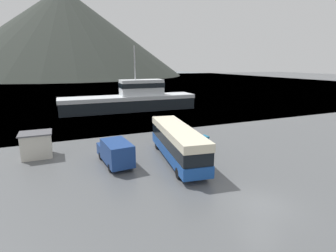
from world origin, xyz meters
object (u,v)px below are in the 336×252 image
object	(u,v)px
tour_bus	(177,142)
fishing_boat	(132,99)
delivery_van	(115,152)
dock_kiosk	(37,145)
storage_bin	(203,141)

from	to	relation	value
tour_bus	fishing_boat	xyz separation A→B (m)	(3.15, 27.63, 0.40)
delivery_van	fishing_boat	size ratio (longest dim) A/B	0.21
fishing_boat	dock_kiosk	distance (m)	26.42
tour_bus	delivery_van	size ratio (longest dim) A/B	2.06
fishing_boat	storage_bin	distance (m)	25.10
tour_bus	fishing_boat	distance (m)	27.82
tour_bus	delivery_van	distance (m)	5.71
fishing_boat	dock_kiosk	size ratio (longest dim) A/B	8.76
storage_bin	delivery_van	bearing A→B (deg)	-171.67
fishing_boat	delivery_van	bearing A→B (deg)	162.84
delivery_van	dock_kiosk	world-z (taller)	dock_kiosk
delivery_van	dock_kiosk	bearing A→B (deg)	138.42
delivery_van	storage_bin	size ratio (longest dim) A/B	4.53
storage_bin	tour_bus	bearing A→B (deg)	-148.68
tour_bus	fishing_boat	world-z (taller)	fishing_boat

